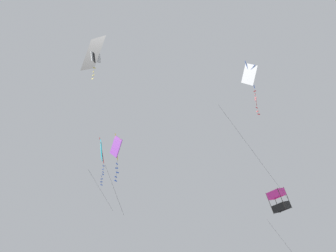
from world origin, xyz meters
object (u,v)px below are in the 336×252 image
at_px(kite_box_upper_right, 279,201).
at_px(kite_diamond_low_drifter, 116,147).
at_px(kite_delta_near_left, 94,54).
at_px(kite_diamond_far_centre, 101,151).
at_px(kite_diamond_highest, 250,76).

distance_m(kite_box_upper_right, kite_diamond_low_drifter, 14.07).
relative_size(kite_delta_near_left, kite_diamond_low_drifter, 0.65).
relative_size(kite_diamond_low_drifter, kite_diamond_far_centre, 0.86).
bearing_deg(kite_delta_near_left, kite_diamond_low_drifter, 34.99).
distance_m(kite_diamond_low_drifter, kite_diamond_highest, 10.55).
bearing_deg(kite_delta_near_left, kite_diamond_far_centre, 146.93).
xyz_separation_m(kite_box_upper_right, kite_diamond_low_drifter, (-12.55, 6.26, -1.18)).
bearing_deg(kite_diamond_low_drifter, kite_diamond_far_centre, 155.89).
xyz_separation_m(kite_box_upper_right, kite_diamond_highest, (-8.37, -1.22, 4.98)).
distance_m(kite_box_upper_right, kite_delta_near_left, 17.13).
bearing_deg(kite_diamond_highest, kite_diamond_low_drifter, -127.43).
bearing_deg(kite_box_upper_right, kite_diamond_low_drifter, -98.78).
height_order(kite_box_upper_right, kite_diamond_highest, kite_diamond_highest).
distance_m(kite_diamond_far_centre, kite_diamond_highest, 13.22).
xyz_separation_m(kite_diamond_far_centre, kite_diamond_highest, (-2.15, -13.03, 0.69)).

